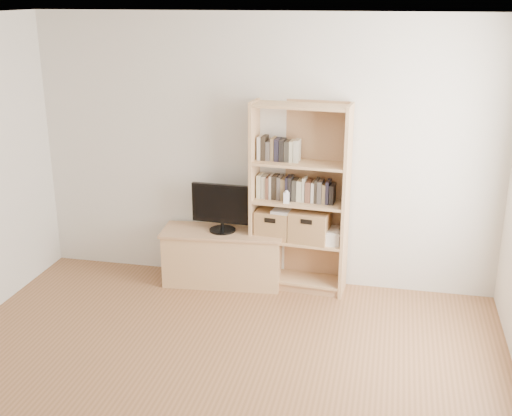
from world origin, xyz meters
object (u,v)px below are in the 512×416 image
(bookshelf, at_px, (299,199))
(laptop, at_px, (291,211))
(baby_monitor, at_px, (286,198))
(basket_right, at_px, (310,226))
(television, at_px, (222,208))
(tv_stand, at_px, (223,258))
(basket_left, at_px, (274,223))

(bookshelf, bearing_deg, laptop, -163.60)
(baby_monitor, bearing_deg, basket_right, 14.49)
(television, relative_size, laptop, 1.77)
(bookshelf, xyz_separation_m, laptop, (-0.08, -0.02, -0.12))
(tv_stand, xyz_separation_m, television, (0.00, 0.00, 0.52))
(basket_right, bearing_deg, basket_left, -177.01)
(basket_right, bearing_deg, bookshelf, -179.61)
(television, bearing_deg, baby_monitor, -1.31)
(basket_right, distance_m, laptop, 0.23)
(television, bearing_deg, bookshelf, 6.46)
(television, bearing_deg, laptop, 5.49)
(baby_monitor, height_order, basket_right, baby_monitor)
(baby_monitor, relative_size, basket_left, 0.31)
(baby_monitor, bearing_deg, tv_stand, 170.46)
(tv_stand, height_order, laptop, laptop)
(basket_right, bearing_deg, tv_stand, -170.31)
(bookshelf, bearing_deg, television, -171.92)
(baby_monitor, xyz_separation_m, basket_left, (-0.13, 0.11, -0.30))
(bookshelf, xyz_separation_m, basket_right, (0.11, -0.01, -0.26))
(television, relative_size, basket_left, 1.81)
(television, distance_m, basket_left, 0.52)
(tv_stand, height_order, basket_left, basket_left)
(tv_stand, relative_size, laptop, 3.39)
(baby_monitor, bearing_deg, television, 170.46)
(basket_left, bearing_deg, baby_monitor, -31.72)
(basket_left, distance_m, basket_right, 0.35)
(tv_stand, bearing_deg, baby_monitor, -9.16)
(tv_stand, height_order, bookshelf, bookshelf)
(bookshelf, bearing_deg, baby_monitor, -135.00)
(television, bearing_deg, tv_stand, 0.00)
(tv_stand, xyz_separation_m, basket_right, (0.85, 0.04, 0.39))
(basket_left, bearing_deg, basket_right, 2.44)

